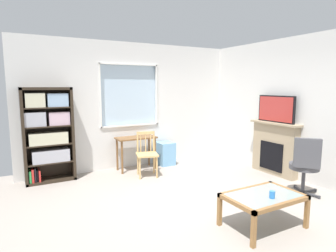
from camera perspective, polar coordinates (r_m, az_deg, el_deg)
name	(u,v)px	position (r m, az deg, el deg)	size (l,w,h in m)	color
ground	(190,203)	(4.67, 4.47, -15.15)	(5.88, 5.87, 0.02)	#9E9389
wall_back_with_window	(132,107)	(6.49, -7.24, 3.83)	(4.88, 0.15, 2.77)	silver
wall_right	(299,109)	(6.06, 24.85, 3.12)	(0.12, 5.07, 2.77)	silver
bookshelf	(48,132)	(5.86, -22.99, -1.06)	(0.90, 0.38, 1.80)	#2D2319
desk_under_window	(136,143)	(6.25, -6.42, -3.44)	(0.86, 0.41, 0.73)	brown
wooden_chair	(147,154)	(5.82, -4.27, -5.53)	(0.51, 0.50, 0.90)	tan
plastic_drawer_unit	(165,153)	(6.68, -0.54, -5.51)	(0.35, 0.40, 0.53)	#72ADDB
fireplace	(275,148)	(6.31, 20.58, -4.17)	(0.26, 1.13, 1.09)	tan
tv	(276,109)	(6.18, 20.85, 3.21)	(0.06, 0.87, 0.54)	black
office_chair	(305,163)	(5.27, 25.81, -6.76)	(0.63, 0.59, 1.00)	#4C4C51
coffee_table	(263,199)	(3.99, 18.57, -13.73)	(0.99, 0.65, 0.44)	#8C9E99
sippy_cup	(272,195)	(3.87, 20.15, -12.78)	(0.07, 0.07, 0.09)	#337FD6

